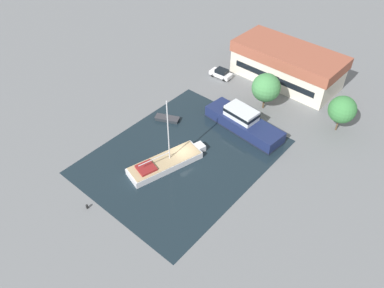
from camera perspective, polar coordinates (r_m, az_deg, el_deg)
The scene contains 10 objects.
ground_plane at distance 53.68m, azimuth -1.41°, elevation -1.89°, with size 440.00×440.00×0.00m, color slate.
water_canal at distance 53.68m, azimuth -1.41°, elevation -1.89°, with size 21.34×27.02×0.01m, color black.
warehouse_building at distance 70.15m, azimuth 14.28°, elevation 11.63°, with size 19.43×9.41×6.23m.
quay_tree_near_building at distance 61.54m, azimuth 11.22°, elevation 8.42°, with size 4.63×4.63×6.26m.
quay_tree_by_water at distance 59.97m, azimuth 21.93°, elevation 4.89°, with size 4.14×4.14×5.98m.
parked_car at distance 70.29m, azimuth 4.45°, elevation 10.70°, with size 4.22×2.07×1.63m.
sailboat_moored at distance 52.04m, azimuth -4.01°, elevation -2.81°, with size 5.94×11.95×10.75m.
motor_cruiser at distance 58.10m, azimuth 7.80°, elevation 3.36°, with size 13.37×5.26×3.48m.
small_dinghy at distance 59.91m, azimuth -3.80°, elevation 3.88°, with size 4.08×2.87×0.58m.
mooring_bollard at distance 48.90m, azimuth -15.70°, elevation -9.13°, with size 0.31×0.31×0.65m.
Camera 1 is at (26.19, -28.46, 37.23)m, focal length 35.00 mm.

